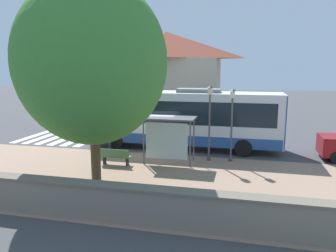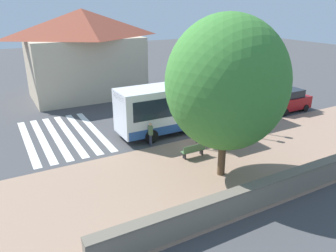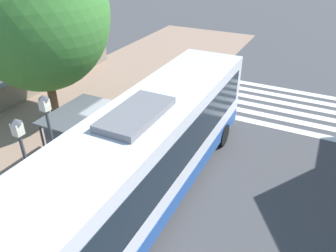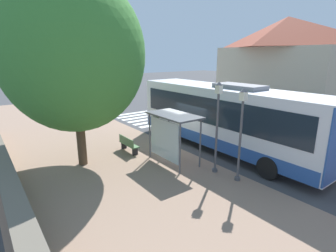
{
  "view_description": "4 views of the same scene",
  "coord_description": "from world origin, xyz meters",
  "px_view_note": "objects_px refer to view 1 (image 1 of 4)",
  "views": [
    {
      "loc": [
        -18.04,
        -4.98,
        5.02
      ],
      "look_at": [
        -1.0,
        -0.95,
        1.9
      ],
      "focal_mm": 35.0,
      "sensor_mm": 36.0,
      "label": 1
    },
    {
      "loc": [
        -18.11,
        11.87,
        9.1
      ],
      "look_at": [
        0.08,
        1.81,
        1.26
      ],
      "focal_mm": 35.0,
      "sensor_mm": 36.0,
      "label": 2
    },
    {
      "loc": [
        6.41,
        -9.24,
        8.08
      ],
      "look_at": [
        0.9,
        1.81,
        0.9
      ],
      "focal_mm": 35.0,
      "sensor_mm": 36.0,
      "label": 3
    },
    {
      "loc": [
        -9.01,
        -10.77,
        5.17
      ],
      "look_at": [
        0.25,
        1.69,
        1.0
      ],
      "focal_mm": 28.0,
      "sensor_mm": 36.0,
      "label": 4
    }
  ],
  "objects_px": {
    "shade_tree": "(92,62)",
    "street_lamp_far": "(232,119)",
    "bus_shelter": "(168,126)",
    "street_lamp_near": "(210,117)",
    "pedestrian": "(109,135)",
    "bench": "(115,156)",
    "bus": "(185,118)"
  },
  "relations": [
    {
      "from": "street_lamp_near",
      "to": "bus",
      "type": "bearing_deg",
      "value": 35.55
    },
    {
      "from": "bus",
      "to": "pedestrian",
      "type": "distance_m",
      "value": 4.77
    },
    {
      "from": "bus",
      "to": "pedestrian",
      "type": "relative_size",
      "value": 7.11
    },
    {
      "from": "street_lamp_far",
      "to": "bench",
      "type": "bearing_deg",
      "value": 109.83
    },
    {
      "from": "bus",
      "to": "shade_tree",
      "type": "xyz_separation_m",
      "value": [
        -7.1,
        2.67,
        3.31
      ]
    },
    {
      "from": "bus_shelter",
      "to": "street_lamp_far",
      "type": "bearing_deg",
      "value": -71.11
    },
    {
      "from": "shade_tree",
      "to": "pedestrian",
      "type": "bearing_deg",
      "value": 17.4
    },
    {
      "from": "bus_shelter",
      "to": "bus",
      "type": "bearing_deg",
      "value": -3.51
    },
    {
      "from": "bench",
      "to": "street_lamp_near",
      "type": "relative_size",
      "value": 0.39
    },
    {
      "from": "bus",
      "to": "street_lamp_far",
      "type": "xyz_separation_m",
      "value": [
        -2.41,
        -2.99,
        0.41
      ]
    },
    {
      "from": "shade_tree",
      "to": "street_lamp_far",
      "type": "bearing_deg",
      "value": -50.34
    },
    {
      "from": "bus",
      "to": "street_lamp_near",
      "type": "relative_size",
      "value": 2.87
    },
    {
      "from": "bus_shelter",
      "to": "shade_tree",
      "type": "height_order",
      "value": "shade_tree"
    },
    {
      "from": "pedestrian",
      "to": "street_lamp_near",
      "type": "height_order",
      "value": "street_lamp_near"
    },
    {
      "from": "bus_shelter",
      "to": "pedestrian",
      "type": "bearing_deg",
      "value": 65.49
    },
    {
      "from": "street_lamp_far",
      "to": "bus",
      "type": "bearing_deg",
      "value": 51.21
    },
    {
      "from": "pedestrian",
      "to": "street_lamp_far",
      "type": "relative_size",
      "value": 0.42
    },
    {
      "from": "bus_shelter",
      "to": "pedestrian",
      "type": "distance_m",
      "value": 4.7
    },
    {
      "from": "bus_shelter",
      "to": "street_lamp_near",
      "type": "height_order",
      "value": "street_lamp_near"
    },
    {
      "from": "street_lamp_near",
      "to": "shade_tree",
      "type": "height_order",
      "value": "shade_tree"
    },
    {
      "from": "bench",
      "to": "street_lamp_far",
      "type": "height_order",
      "value": "street_lamp_far"
    },
    {
      "from": "shade_tree",
      "to": "bench",
      "type": "bearing_deg",
      "value": 3.51
    },
    {
      "from": "bench",
      "to": "street_lamp_near",
      "type": "distance_m",
      "value": 5.41
    },
    {
      "from": "pedestrian",
      "to": "street_lamp_far",
      "type": "height_order",
      "value": "street_lamp_far"
    },
    {
      "from": "street_lamp_far",
      "to": "shade_tree",
      "type": "xyz_separation_m",
      "value": [
        -4.69,
        5.66,
        2.9
      ]
    },
    {
      "from": "bus",
      "to": "shade_tree",
      "type": "bearing_deg",
      "value": 159.42
    },
    {
      "from": "pedestrian",
      "to": "street_lamp_near",
      "type": "xyz_separation_m",
      "value": [
        -0.95,
        -6.21,
        1.47
      ]
    },
    {
      "from": "bus_shelter",
      "to": "street_lamp_near",
      "type": "xyz_separation_m",
      "value": [
        0.95,
        -2.04,
        0.44
      ]
    },
    {
      "from": "bus",
      "to": "street_lamp_far",
      "type": "distance_m",
      "value": 3.86
    },
    {
      "from": "bus",
      "to": "shade_tree",
      "type": "distance_m",
      "value": 8.27
    },
    {
      "from": "bus_shelter",
      "to": "street_lamp_far",
      "type": "xyz_separation_m",
      "value": [
        1.1,
        -3.21,
        0.35
      ]
    },
    {
      "from": "street_lamp_far",
      "to": "street_lamp_near",
      "type": "bearing_deg",
      "value": 97.05
    }
  ]
}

